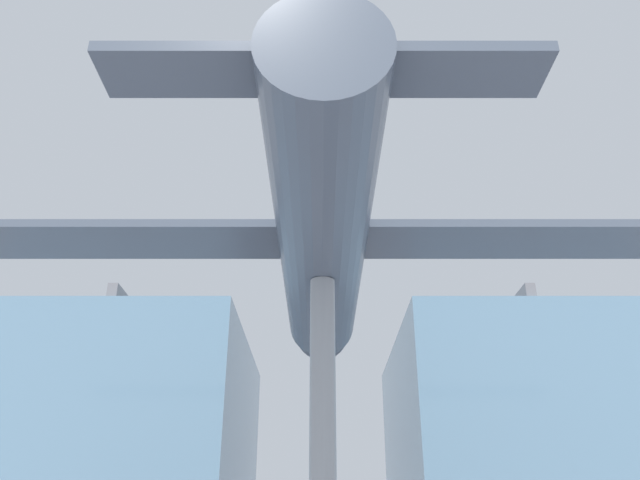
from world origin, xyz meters
name	(u,v)px	position (x,y,z in m)	size (l,w,h in m)	color
glass_pavilion_left	(133,457)	(-7.34, 13.66, 4.65)	(8.46, 11.74, 9.88)	#60849E
glass_pavilion_right	(504,458)	(7.34, 13.66, 4.65)	(8.46, 11.74, 9.88)	#60849E
support_pylon_central	(320,445)	(0.00, 0.00, 3.33)	(0.51, 0.51, 6.67)	#999EA3
suspended_airplane	(320,243)	(0.00, 0.17, 7.64)	(19.95, 13.39, 3.07)	#4C5666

